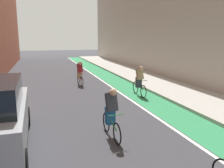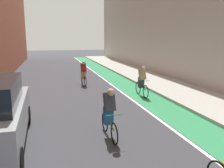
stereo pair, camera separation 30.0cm
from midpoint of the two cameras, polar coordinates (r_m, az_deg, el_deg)
ground_plane at (r=15.10m, az=-8.68°, el=-0.75°), size 92.14×92.14×0.00m
bike_lane_paint at (r=17.70m, az=1.63°, el=1.12°), size 1.60×41.88×0.00m
lane_divider_stripe at (r=17.47m, az=-1.20°, el=0.99°), size 0.12×41.88×0.00m
sidewalk_right at (r=18.51m, az=8.71°, el=1.65°), size 3.16×41.88×0.14m
building_facade_right at (r=21.44m, az=14.07°, el=17.65°), size 2.40×37.88×11.26m
cyclist_mid at (r=7.30m, az=0.46°, el=-6.63°), size 0.48×1.71×1.61m
cyclist_trailing at (r=12.66m, az=7.89°, el=0.90°), size 0.48×1.74×1.62m
cyclist_far at (r=15.63m, az=-6.39°, el=2.85°), size 0.48×1.69×1.60m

